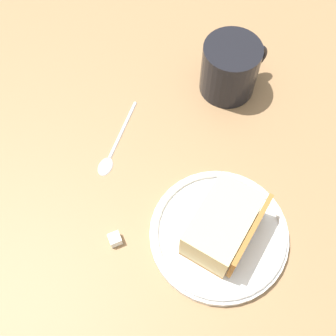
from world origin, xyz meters
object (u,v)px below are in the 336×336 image
Objects in this scene: cake_slice at (224,226)px; tea_mug at (230,68)px; sugar_cube at (115,239)px; small_plate at (219,234)px; teaspoon at (111,152)px.

tea_mug is at bearing -50.90° from cake_slice.
sugar_cube is (9.33, 9.99, -3.44)cm from cake_slice.
tea_mug is at bearing -51.47° from small_plate.
tea_mug is 30.08cm from sugar_cube.
small_plate is 19.26cm from teaspoon.
cake_slice is 0.91× the size of teaspoon.
small_plate is 1.44× the size of teaspoon.
cake_slice is (-0.26, -0.06, 3.24)cm from small_plate.
small_plate is at bearing -132.41° from sugar_cube.
tea_mug is (15.34, -19.27, 3.42)cm from small_plate.
cake_slice is 1.06× the size of tea_mug.
tea_mug is 0.86× the size of teaspoon.
teaspoon is (3.85, 20.81, -4.02)cm from tea_mug.
teaspoon is at bearing 4.58° from small_plate.
tea_mug is (15.61, -19.21, 0.18)cm from cake_slice.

